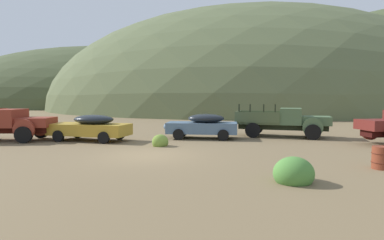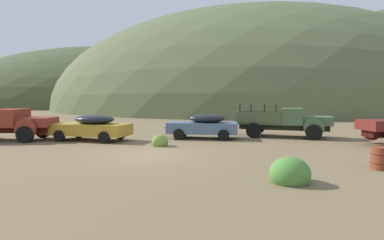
{
  "view_description": "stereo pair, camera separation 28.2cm",
  "coord_description": "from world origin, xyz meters",
  "px_view_note": "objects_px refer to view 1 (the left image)",
  "views": [
    {
      "loc": [
        2.29,
        -14.0,
        2.6
      ],
      "look_at": [
        1.89,
        3.7,
        1.33
      ],
      "focal_mm": 29.69,
      "sensor_mm": 36.0,
      "label": 1
    },
    {
      "loc": [
        2.57,
        -13.99,
        2.6
      ],
      "look_at": [
        1.89,
        3.7,
        1.33
      ],
      "focal_mm": 29.69,
      "sensor_mm": 36.0,
      "label": 2
    }
  ],
  "objects_px": {
    "car_mustard": "(87,127)",
    "truck_weathered_green": "(289,122)",
    "truck_rust_red": "(7,124)",
    "oil_drum_spare": "(381,158)",
    "car_chalk_blue": "(200,126)"
  },
  "relations": [
    {
      "from": "truck_weathered_green",
      "to": "oil_drum_spare",
      "type": "relative_size",
      "value": 7.56
    },
    {
      "from": "truck_rust_red",
      "to": "car_mustard",
      "type": "xyz_separation_m",
      "value": [
        4.81,
        0.11,
        -0.2
      ]
    },
    {
      "from": "car_mustard",
      "to": "oil_drum_spare",
      "type": "xyz_separation_m",
      "value": [
        13.33,
        -7.26,
        -0.41
      ]
    },
    {
      "from": "car_chalk_blue",
      "to": "truck_weathered_green",
      "type": "bearing_deg",
      "value": -166.18
    },
    {
      "from": "car_mustard",
      "to": "car_chalk_blue",
      "type": "bearing_deg",
      "value": -157.02
    },
    {
      "from": "truck_rust_red",
      "to": "car_chalk_blue",
      "type": "distance_m",
      "value": 11.64
    },
    {
      "from": "car_chalk_blue",
      "to": "car_mustard",
      "type": "bearing_deg",
      "value": 15.27
    },
    {
      "from": "car_chalk_blue",
      "to": "truck_weathered_green",
      "type": "distance_m",
      "value": 5.89
    },
    {
      "from": "car_mustard",
      "to": "truck_weathered_green",
      "type": "relative_size",
      "value": 0.85
    },
    {
      "from": "truck_rust_red",
      "to": "oil_drum_spare",
      "type": "distance_m",
      "value": 19.51
    },
    {
      "from": "car_mustard",
      "to": "truck_weathered_green",
      "type": "height_order",
      "value": "truck_weathered_green"
    },
    {
      "from": "truck_weathered_green",
      "to": "oil_drum_spare",
      "type": "xyz_separation_m",
      "value": [
        0.74,
        -9.28,
        -0.59
      ]
    },
    {
      "from": "truck_rust_red",
      "to": "oil_drum_spare",
      "type": "relative_size",
      "value": 7.55
    },
    {
      "from": "oil_drum_spare",
      "to": "car_chalk_blue",
      "type": "bearing_deg",
      "value": 127.95
    },
    {
      "from": "car_mustard",
      "to": "truck_weathered_green",
      "type": "bearing_deg",
      "value": -157.69
    }
  ]
}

